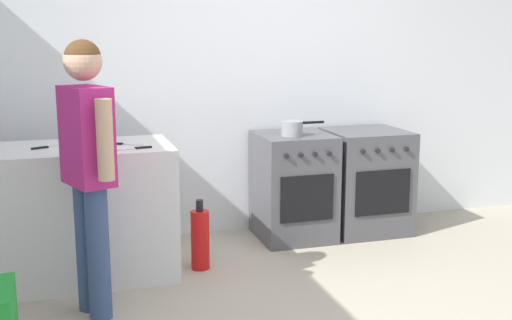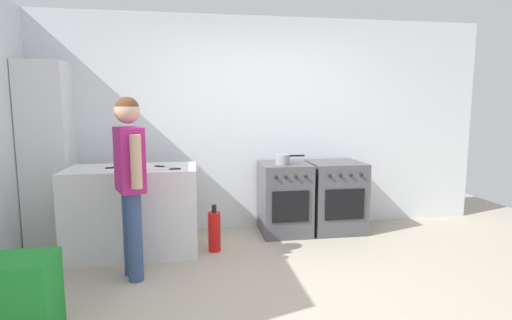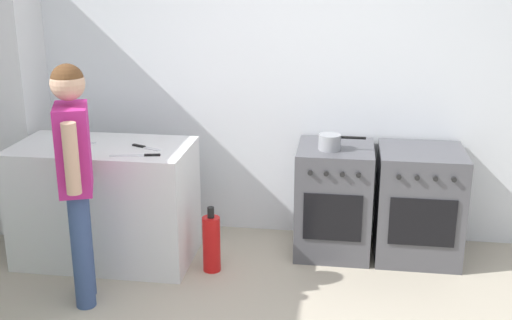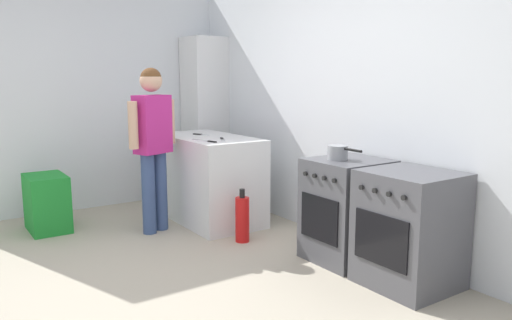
# 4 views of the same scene
# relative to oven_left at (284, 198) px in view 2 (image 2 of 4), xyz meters

# --- Properties ---
(ground_plane) EXTENTS (8.00, 8.00, 0.00)m
(ground_plane) POSITION_rel_oven_left_xyz_m (-0.35, -1.58, -0.43)
(ground_plane) COLOR #ADA38E
(back_wall) EXTENTS (6.00, 0.10, 2.60)m
(back_wall) POSITION_rel_oven_left_xyz_m (-0.35, 0.37, 0.87)
(back_wall) COLOR silver
(back_wall) RESTS_ON ground
(counter_unit) EXTENTS (1.30, 0.70, 0.90)m
(counter_unit) POSITION_rel_oven_left_xyz_m (-1.70, -0.38, 0.02)
(counter_unit) COLOR silver
(counter_unit) RESTS_ON ground
(oven_left) EXTENTS (0.57, 0.62, 0.85)m
(oven_left) POSITION_rel_oven_left_xyz_m (0.00, 0.00, 0.00)
(oven_left) COLOR #4C4C51
(oven_left) RESTS_ON ground
(oven_right) EXTENTS (0.63, 0.62, 0.85)m
(oven_right) POSITION_rel_oven_left_xyz_m (0.64, 0.00, 0.00)
(oven_right) COLOR #4C4C51
(oven_right) RESTS_ON ground
(pot) EXTENTS (0.35, 0.17, 0.12)m
(pot) POSITION_rel_oven_left_xyz_m (-0.04, -0.08, 0.48)
(pot) COLOR gray
(pot) RESTS_ON oven_left
(knife_utility) EXTENTS (0.24, 0.13, 0.01)m
(knife_utility) POSITION_rel_oven_left_xyz_m (-1.36, -0.39, 0.48)
(knife_utility) COLOR silver
(knife_utility) RESTS_ON counter_unit
(knife_paring) EXTENTS (0.20, 0.11, 0.01)m
(knife_paring) POSITION_rel_oven_left_xyz_m (-1.87, -0.38, 0.48)
(knife_paring) COLOR silver
(knife_paring) RESTS_ON counter_unit
(knife_bread) EXTENTS (0.35, 0.10, 0.01)m
(knife_bread) POSITION_rel_oven_left_xyz_m (-1.36, -0.59, 0.48)
(knife_bread) COLOR silver
(knife_bread) RESTS_ON counter_unit
(person) EXTENTS (0.31, 0.54, 1.60)m
(person) POSITION_rel_oven_left_xyz_m (-1.62, -1.02, 0.53)
(person) COLOR #384C7A
(person) RESTS_ON ground
(fire_extinguisher) EXTENTS (0.13, 0.13, 0.50)m
(fire_extinguisher) POSITION_rel_oven_left_xyz_m (-0.87, -0.48, -0.21)
(fire_extinguisher) COLOR red
(fire_extinguisher) RESTS_ON ground
(recycling_crate_lower) EXTENTS (0.52, 0.36, 0.28)m
(recycling_crate_lower) POSITION_rel_oven_left_xyz_m (-2.26, -1.90, -0.29)
(recycling_crate_lower) COLOR #1E842D
(recycling_crate_lower) RESTS_ON ground
(recycling_crate_upper) EXTENTS (0.52, 0.36, 0.28)m
(recycling_crate_upper) POSITION_rel_oven_left_xyz_m (-2.26, -1.90, -0.01)
(recycling_crate_upper) COLOR #1E842D
(recycling_crate_upper) RESTS_ON recycling_crate_lower
(larder_cabinet) EXTENTS (0.48, 0.44, 2.00)m
(larder_cabinet) POSITION_rel_oven_left_xyz_m (-2.65, 0.10, 0.57)
(larder_cabinet) COLOR silver
(larder_cabinet) RESTS_ON ground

